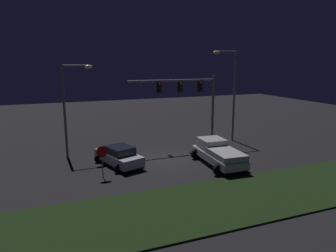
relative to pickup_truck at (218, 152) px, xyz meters
The scene contains 8 objects.
ground_plane 4.14m from the pickup_truck, 138.85° to the left, with size 80.00×80.00×0.00m, color black.
grass_median 6.54m from the pickup_truck, 117.89° to the right, with size 25.50×5.73×0.10m, color black.
pickup_truck is the anchor object (origin of this frame).
car_sedan 7.50m from the pickup_truck, 160.11° to the left, with size 3.33×4.74×1.51m.
traffic_signal_gantry 6.92m from the pickup_truck, 87.16° to the left, with size 8.32×0.56×6.50m.
street_lamp_left 12.33m from the pickup_truck, 149.20° to the left, with size 2.48×0.44×7.58m.
street_lamp_right 8.74m from the pickup_truck, 51.60° to the left, with size 2.57×0.44×8.82m.
stop_sign 8.66m from the pickup_truck, behind, with size 0.76×0.08×2.23m.
Camera 1 is at (-8.60, -22.10, 7.69)m, focal length 32.73 mm.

